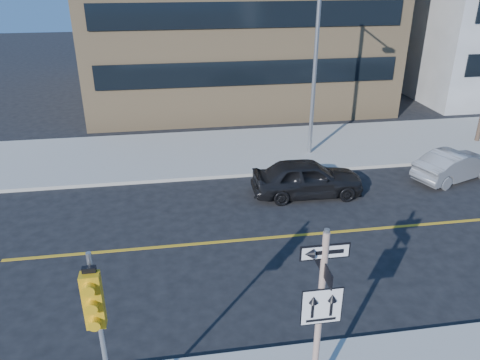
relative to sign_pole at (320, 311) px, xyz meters
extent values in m
plane|color=black|center=(0.00, 2.51, -2.44)|extent=(120.00, 120.00, 0.00)
cylinder|color=beige|center=(0.00, 0.01, -0.29)|extent=(0.13, 0.13, 4.00)
cylinder|color=gray|center=(0.00, 0.01, 1.74)|extent=(0.10, 0.10, 0.06)
cube|color=black|center=(0.00, 0.01, 1.31)|extent=(0.92, 0.03, 0.30)
cube|color=black|center=(0.00, 0.01, 0.96)|extent=(0.03, 0.92, 0.30)
cube|color=white|center=(0.00, -0.07, 0.16)|extent=(0.80, 0.03, 0.80)
cylinder|color=gray|center=(-4.00, 0.01, -0.29)|extent=(0.09, 0.09, 4.00)
cube|color=gold|center=(-4.00, -0.19, 0.91)|extent=(0.32, 0.22, 1.05)
sphere|color=#8C0705|center=(-4.00, -0.31, 1.26)|extent=(0.17, 0.17, 0.17)
sphere|color=black|center=(-4.00, -0.31, 0.91)|extent=(0.17, 0.17, 0.17)
sphere|color=black|center=(-4.00, -0.31, 0.56)|extent=(0.17, 0.17, 0.17)
imported|color=black|center=(2.66, 9.45, -1.70)|extent=(1.88, 4.39, 1.48)
imported|color=gray|center=(9.29, 9.94, -1.80)|extent=(2.58, 4.10, 1.28)
cylinder|color=gray|center=(4.00, 13.51, 1.71)|extent=(0.18, 0.18, 8.00)
camera|label=1|loc=(-2.58, -6.62, 5.93)|focal=35.00mm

